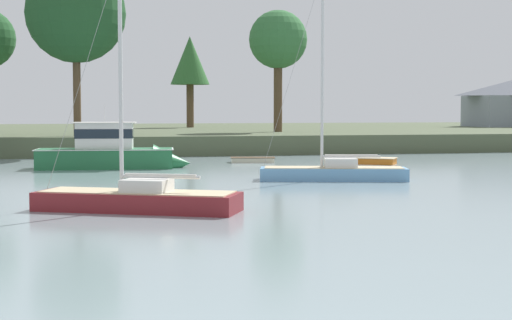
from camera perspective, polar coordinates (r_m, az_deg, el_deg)
far_shore_bank at (r=91.53m, az=-10.06°, el=1.80°), size 178.85×56.83×1.65m
dinghy_cream at (r=56.44m, az=-0.24°, el=-0.05°), size 3.42×1.94×0.54m
sailboat_maroon at (r=30.12m, az=-8.70°, el=-3.30°), size 8.08×5.41×10.17m
sailboat_skyblue at (r=42.66m, az=5.74°, el=-1.16°), size 8.24×3.99×11.86m
cruiser_green at (r=51.81m, az=-10.15°, el=0.22°), size 10.27×3.84×5.16m
dinghy_orange at (r=55.78m, az=8.32°, el=-0.12°), size 4.18×3.56×0.62m
shore_tree_inland_c at (r=76.37m, az=1.63°, el=8.76°), size 5.69×5.69×11.87m
shore_tree_right at (r=66.64m, az=-13.13°, el=10.46°), size 8.22×8.22×14.26m
shore_tree_inland_a at (r=94.64m, az=-4.89°, el=7.21°), size 4.75×4.75×11.02m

